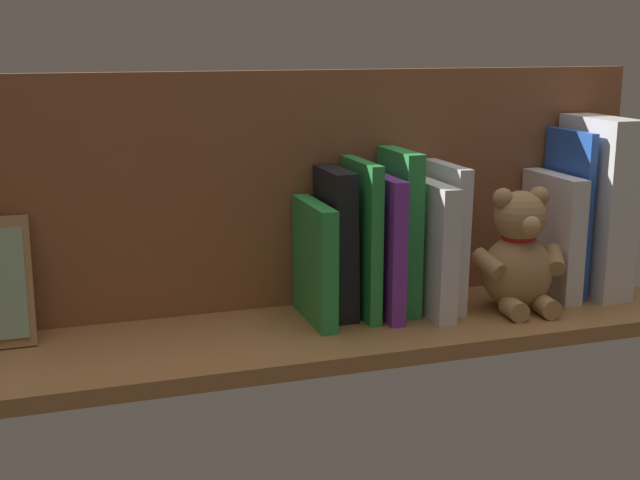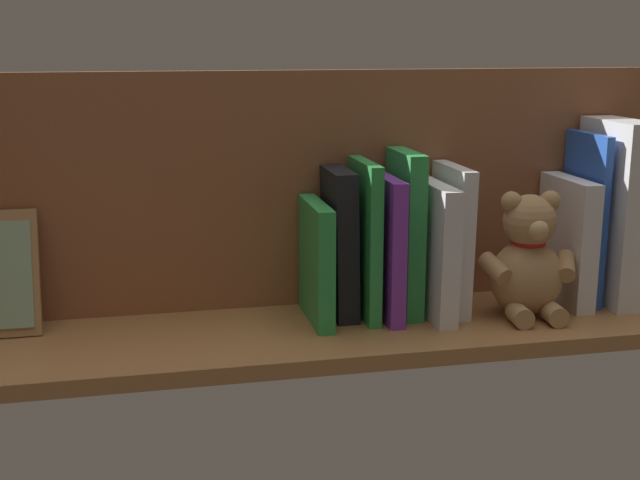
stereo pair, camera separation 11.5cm
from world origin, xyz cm
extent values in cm
cube|color=#9E6B3D|center=(0.00, 0.00, -1.10)|extent=(109.53, 25.89, 2.20)
cube|color=#945736|center=(0.00, -10.70, 17.34)|extent=(109.53, 1.50, 34.68)
cube|color=silver|center=(-45.74, -2.23, 13.74)|extent=(5.36, 14.44, 27.48)
cube|color=blue|center=(-41.53, -3.62, 12.75)|extent=(1.23, 11.85, 25.50)
cube|color=silver|center=(-38.53, -2.70, 9.50)|extent=(2.97, 13.69, 19.01)
ellipsoid|color=tan|center=(-30.10, 1.57, 5.51)|extent=(11.25, 10.25, 11.02)
sphere|color=tan|center=(-30.10, 1.57, 13.86)|extent=(7.58, 7.58, 7.58)
sphere|color=tan|center=(-32.94, 1.82, 16.71)|extent=(2.93, 2.93, 2.93)
sphere|color=tan|center=(-27.27, 1.32, 16.71)|extent=(2.93, 2.93, 2.93)
sphere|color=tan|center=(-29.82, 4.78, 13.30)|extent=(2.93, 2.93, 2.93)
cylinder|color=tan|center=(-35.20, 3.41, 7.44)|extent=(4.63, 6.00, 4.08)
cylinder|color=tan|center=(-24.77, 2.49, 7.44)|extent=(3.89, 5.90, 4.08)
cylinder|color=tan|center=(-32.16, 6.46, 1.46)|extent=(3.28, 4.37, 2.93)
cylinder|color=tan|center=(-27.22, 6.02, 1.46)|extent=(3.28, 4.37, 2.93)
torus|color=red|center=(-30.10, 1.57, 10.85)|extent=(5.45, 5.45, 0.86)
cube|color=silver|center=(-20.28, -3.16, 10.68)|extent=(2.41, 12.77, 21.39)
cube|color=silver|center=(-16.91, -1.73, 9.62)|extent=(3.00, 15.64, 19.26)
cube|color=green|center=(-13.31, -3.71, 11.79)|extent=(2.62, 11.66, 23.59)
cube|color=purple|center=(-10.03, -2.49, 10.18)|extent=(2.14, 14.11, 20.35)
cube|color=green|center=(-7.14, -3.11, 11.23)|extent=(1.81, 12.87, 22.45)
cube|color=black|center=(-3.78, -4.18, 10.62)|extent=(3.57, 10.73, 21.31)
cube|color=green|center=(-0.14, -2.50, 8.50)|extent=(2.36, 14.09, 16.99)
camera|label=1|loc=(34.89, 106.23, 39.16)|focal=47.32mm
camera|label=2|loc=(23.81, 109.25, 39.16)|focal=47.32mm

